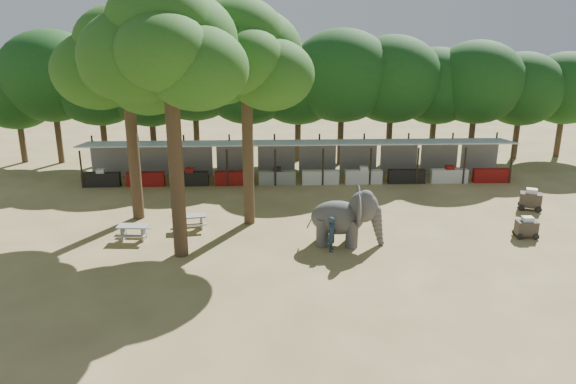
{
  "coord_description": "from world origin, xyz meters",
  "views": [
    {
      "loc": [
        -2.01,
        -21.77,
        10.54
      ],
      "look_at": [
        -1.0,
        5.0,
        2.0
      ],
      "focal_mm": 35.0,
      "sensor_mm": 36.0,
      "label": 1
    }
  ],
  "objects_px": {
    "elephant": "(346,217)",
    "picnic_table_far": "(191,220)",
    "cart_front": "(526,227)",
    "yard_tree_back": "(243,57)",
    "cart_back": "(531,199)",
    "picnic_table_near": "(133,230)",
    "yard_tree_left": "(124,63)",
    "yard_tree_center": "(166,47)",
    "handler": "(332,234)"
  },
  "relations": [
    {
      "from": "elephant",
      "to": "cart_front",
      "type": "height_order",
      "value": "elephant"
    },
    {
      "from": "elephant",
      "to": "handler",
      "type": "bearing_deg",
      "value": -125.64
    },
    {
      "from": "yard_tree_back",
      "to": "handler",
      "type": "height_order",
      "value": "yard_tree_back"
    },
    {
      "from": "cart_front",
      "to": "cart_back",
      "type": "relative_size",
      "value": 0.76
    },
    {
      "from": "elephant",
      "to": "cart_back",
      "type": "xyz_separation_m",
      "value": [
        11.02,
        4.49,
        -0.75
      ]
    },
    {
      "from": "handler",
      "to": "yard_tree_back",
      "type": "bearing_deg",
      "value": 57.44
    },
    {
      "from": "handler",
      "to": "elephant",
      "type": "bearing_deg",
      "value": -31.34
    },
    {
      "from": "elephant",
      "to": "picnic_table_far",
      "type": "relative_size",
      "value": 2.15
    },
    {
      "from": "elephant",
      "to": "picnic_table_far",
      "type": "bearing_deg",
      "value": 171.52
    },
    {
      "from": "yard_tree_back",
      "to": "cart_front",
      "type": "relative_size",
      "value": 10.11
    },
    {
      "from": "yard_tree_left",
      "to": "elephant",
      "type": "relative_size",
      "value": 3.05
    },
    {
      "from": "yard_tree_left",
      "to": "picnic_table_far",
      "type": "height_order",
      "value": "yard_tree_left"
    },
    {
      "from": "yard_tree_back",
      "to": "cart_back",
      "type": "distance_m",
      "value": 17.77
    },
    {
      "from": "yard_tree_center",
      "to": "cart_back",
      "type": "distance_m",
      "value": 21.39
    },
    {
      "from": "yard_tree_back",
      "to": "picnic_table_far",
      "type": "bearing_deg",
      "value": -161.14
    },
    {
      "from": "picnic_table_far",
      "to": "cart_front",
      "type": "distance_m",
      "value": 16.7
    },
    {
      "from": "picnic_table_near",
      "to": "elephant",
      "type": "bearing_deg",
      "value": -0.64
    },
    {
      "from": "elephant",
      "to": "cart_front",
      "type": "distance_m",
      "value": 9.04
    },
    {
      "from": "yard_tree_left",
      "to": "cart_back",
      "type": "distance_m",
      "value": 23.13
    },
    {
      "from": "yard_tree_center",
      "to": "picnic_table_near",
      "type": "height_order",
      "value": "yard_tree_center"
    },
    {
      "from": "cart_back",
      "to": "elephant",
      "type": "bearing_deg",
      "value": -135.41
    },
    {
      "from": "yard_tree_back",
      "to": "cart_back",
      "type": "xyz_separation_m",
      "value": [
        15.85,
        1.3,
        -7.94
      ]
    },
    {
      "from": "yard_tree_center",
      "to": "picnic_table_near",
      "type": "relative_size",
      "value": 7.59
    },
    {
      "from": "handler",
      "to": "picnic_table_far",
      "type": "height_order",
      "value": "handler"
    },
    {
      "from": "handler",
      "to": "cart_back",
      "type": "xyz_separation_m",
      "value": [
        11.8,
        5.31,
        -0.24
      ]
    },
    {
      "from": "yard_tree_center",
      "to": "elephant",
      "type": "bearing_deg",
      "value": 5.96
    },
    {
      "from": "yard_tree_center",
      "to": "elephant",
      "type": "relative_size",
      "value": 3.33
    },
    {
      "from": "yard_tree_center",
      "to": "cart_front",
      "type": "distance_m",
      "value": 18.97
    },
    {
      "from": "elephant",
      "to": "picnic_table_near",
      "type": "relative_size",
      "value": 2.28
    },
    {
      "from": "elephant",
      "to": "picnic_table_near",
      "type": "xyz_separation_m",
      "value": [
        -10.26,
        0.87,
        -0.87
      ]
    },
    {
      "from": "cart_back",
      "to": "cart_front",
      "type": "bearing_deg",
      "value": -94.45
    },
    {
      "from": "cart_back",
      "to": "picnic_table_far",
      "type": "bearing_deg",
      "value": -150.65
    },
    {
      "from": "yard_tree_center",
      "to": "elephant",
      "type": "distance_m",
      "value": 11.12
    },
    {
      "from": "elephant",
      "to": "cart_front",
      "type": "bearing_deg",
      "value": 10.84
    },
    {
      "from": "yard_tree_left",
      "to": "picnic_table_far",
      "type": "relative_size",
      "value": 6.56
    },
    {
      "from": "picnic_table_far",
      "to": "cart_back",
      "type": "distance_m",
      "value": 18.78
    },
    {
      "from": "elephant",
      "to": "picnic_table_far",
      "type": "height_order",
      "value": "elephant"
    },
    {
      "from": "handler",
      "to": "picnic_table_far",
      "type": "relative_size",
      "value": 1.0
    },
    {
      "from": "yard_tree_back",
      "to": "picnic_table_far",
      "type": "relative_size",
      "value": 6.76
    },
    {
      "from": "elephant",
      "to": "cart_front",
      "type": "xyz_separation_m",
      "value": [
        8.99,
        0.48,
        -0.83
      ]
    },
    {
      "from": "handler",
      "to": "picnic_table_near",
      "type": "bearing_deg",
      "value": 92.0
    },
    {
      "from": "picnic_table_near",
      "to": "yard_tree_center",
      "type": "bearing_deg",
      "value": -30.56
    },
    {
      "from": "yard_tree_center",
      "to": "handler",
      "type": "relative_size",
      "value": 7.16
    },
    {
      "from": "yard_tree_back",
      "to": "handler",
      "type": "xyz_separation_m",
      "value": [
        4.05,
        -4.0,
        -7.7
      ]
    },
    {
      "from": "picnic_table_far",
      "to": "yard_tree_left",
      "type": "bearing_deg",
      "value": 138.74
    },
    {
      "from": "picnic_table_far",
      "to": "cart_back",
      "type": "xyz_separation_m",
      "value": [
        18.65,
        2.26,
        0.12
      ]
    },
    {
      "from": "picnic_table_near",
      "to": "cart_back",
      "type": "bearing_deg",
      "value": 13.84
    },
    {
      "from": "picnic_table_far",
      "to": "cart_front",
      "type": "bearing_deg",
      "value": -15.85
    },
    {
      "from": "yard_tree_center",
      "to": "cart_front",
      "type": "height_order",
      "value": "yard_tree_center"
    },
    {
      "from": "yard_tree_back",
      "to": "cart_back",
      "type": "bearing_deg",
      "value": 4.7
    }
  ]
}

